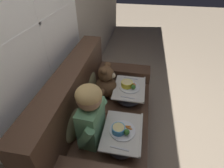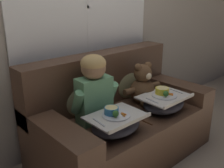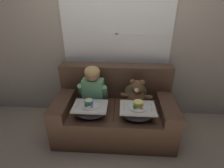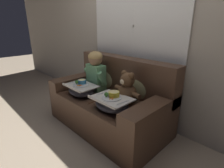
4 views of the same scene
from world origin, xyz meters
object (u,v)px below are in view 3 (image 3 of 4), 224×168
at_px(throw_pillow_behind_child, 95,86).
at_px(throw_pillow_behind_teddy, 136,87).
at_px(lap_tray_teddy, 137,112).
at_px(couch, 115,110).
at_px(lap_tray_child, 90,110).
at_px(child_figure, 93,84).
at_px(teddy_bear, 136,95).

height_order(throw_pillow_behind_child, throw_pillow_behind_teddy, throw_pillow_behind_child).
distance_m(throw_pillow_behind_child, lap_tray_teddy, 0.77).
height_order(couch, lap_tray_child, couch).
distance_m(throw_pillow_behind_child, throw_pillow_behind_teddy, 0.60).
xyz_separation_m(couch, throw_pillow_behind_teddy, (0.30, 0.19, 0.29)).
bearing_deg(lap_tray_child, child_figure, 89.80).
distance_m(throw_pillow_behind_child, child_figure, 0.24).
bearing_deg(throw_pillow_behind_teddy, lap_tray_child, -142.32).
xyz_separation_m(throw_pillow_behind_child, teddy_bear, (0.60, -0.21, -0.01)).
bearing_deg(throw_pillow_behind_teddy, throw_pillow_behind_child, 180.00).
bearing_deg(child_figure, lap_tray_teddy, -23.72).
relative_size(child_figure, lap_tray_teddy, 1.29).
distance_m(child_figure, teddy_bear, 0.62).
bearing_deg(lap_tray_child, throw_pillow_behind_child, 89.88).
xyz_separation_m(throw_pillow_behind_child, throw_pillow_behind_teddy, (0.60, 0.00, 0.00)).
bearing_deg(throw_pillow_behind_teddy, lap_tray_teddy, -90.00).
relative_size(child_figure, lap_tray_child, 1.33).
distance_m(teddy_bear, lap_tray_child, 0.66).
xyz_separation_m(throw_pillow_behind_child, lap_tray_child, (-0.00, -0.47, -0.10)).
height_order(throw_pillow_behind_child, child_figure, child_figure).
bearing_deg(lap_tray_child, lap_tray_teddy, 0.02).
bearing_deg(teddy_bear, lap_tray_child, -156.63).
bearing_deg(throw_pillow_behind_teddy, couch, -148.26).
distance_m(lap_tray_child, lap_tray_teddy, 0.60).
relative_size(throw_pillow_behind_child, teddy_bear, 0.90).
bearing_deg(lap_tray_teddy, child_figure, 156.28).
xyz_separation_m(throw_pillow_behind_child, child_figure, (-0.00, -0.20, 0.14)).
height_order(child_figure, lap_tray_child, child_figure).
height_order(couch, throw_pillow_behind_child, couch).
distance_m(throw_pillow_behind_child, teddy_bear, 0.64).
bearing_deg(lap_tray_child, teddy_bear, 23.37).
xyz_separation_m(throw_pillow_behind_teddy, lap_tray_child, (-0.60, -0.47, -0.10)).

